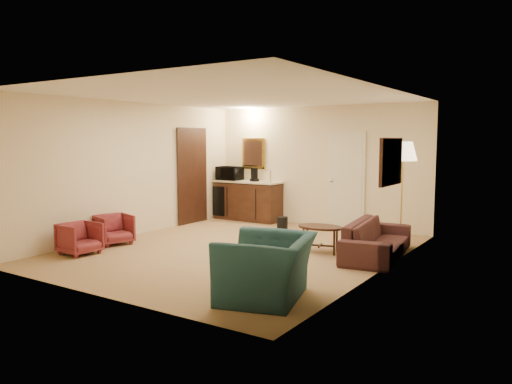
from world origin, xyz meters
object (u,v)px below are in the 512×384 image
teal_armchair (267,257)px  coffee_table (320,239)px  microwave (229,172)px  rose_chair_far (80,237)px  waste_bin (282,224)px  coffee_maker (254,175)px  sofa (377,233)px  rose_chair_near (114,228)px  wetbar_cabinet (248,200)px  floor_lamp (402,194)px

teal_armchair → coffee_table: bearing=176.1°
microwave → rose_chair_far: bearing=-86.4°
coffee_table → waste_bin: 2.11m
teal_armchair → microwave: microwave is taller
coffee_table → coffee_maker: (-2.70, 2.12, 0.85)m
sofa → rose_chair_near: 4.60m
wetbar_cabinet → sofa: wetbar_cabinet is taller
floor_lamp → rose_chair_far: bearing=-139.5°
wetbar_cabinet → coffee_table: (2.90, -2.14, -0.24)m
rose_chair_near → rose_chair_far: 0.87m
coffee_table → waste_bin: bearing=137.5°
wetbar_cabinet → teal_armchair: (3.44, -4.70, 0.04)m
wetbar_cabinet → waste_bin: wetbar_cabinet is taller
coffee_table → rose_chair_near: bearing=-157.2°
coffee_maker → teal_armchair: bearing=-45.3°
rose_chair_near → microwave: (0.01, 3.51, 0.82)m
sofa → microwave: bearing=58.8°
teal_armchair → rose_chair_far: size_ratio=1.98×
teal_armchair → floor_lamp: 3.90m
floor_lamp → rose_chair_near: bearing=-147.9°
teal_armchair → waste_bin: bearing=-168.0°
teal_armchair → microwave: (-3.93, 4.64, 0.61)m
rose_chair_far → waste_bin: size_ratio=2.05×
sofa → microwave: microwave is taller
coffee_maker → rose_chair_near: bearing=-91.2°
floor_lamp → waste_bin: 2.62m
rose_chair_far → coffee_maker: 4.50m
sofa → coffee_table: bearing=95.9°
wetbar_cabinet → microwave: microwave is taller
teal_armchair → coffee_table: (-0.54, 2.56, -0.28)m
wetbar_cabinet → teal_armchair: teal_armchair is taller
waste_bin → coffee_maker: bearing=148.8°
rose_chair_near → teal_armchair: bearing=-88.1°
sofa → floor_lamp: bearing=-10.2°
wetbar_cabinet → coffee_maker: size_ratio=5.29×
rose_chair_near → floor_lamp: bearing=-40.0°
coffee_table → floor_lamp: size_ratio=0.42×
sofa → coffee_maker: coffee_maker is taller
coffee_table → wetbar_cabinet: bearing=143.6°
wetbar_cabinet → waste_bin: 1.56m
coffee_table → coffee_maker: coffee_maker is taller
sofa → rose_chair_far: 4.84m
sofa → teal_armchair: 2.80m
teal_armchair → rose_chair_near: 4.10m
waste_bin → coffee_maker: (-1.15, 0.70, 0.93)m
floor_lamp → waste_bin: bearing=177.3°
floor_lamp → coffee_maker: 3.74m
sofa → waste_bin: size_ratio=6.97×
teal_armchair → coffee_table: teal_armchair is taller
coffee_table → floor_lamp: 1.76m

